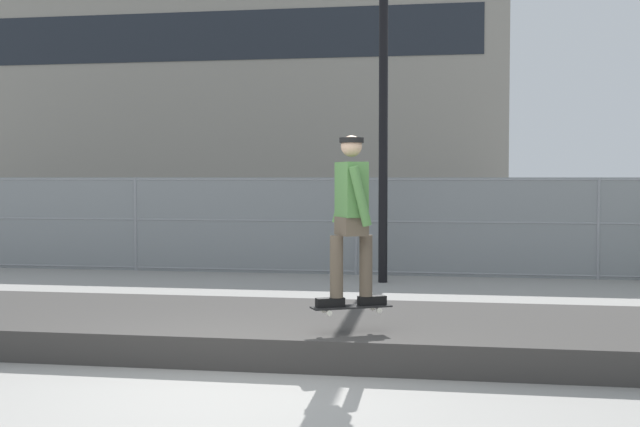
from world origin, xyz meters
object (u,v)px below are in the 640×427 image
(parked_car_near, at_px, (277,222))
(parked_car_mid, at_px, (517,224))
(skateboard, at_px, (351,307))
(street_lamp, at_px, (384,31))
(skater, at_px, (351,210))

(parked_car_near, bearing_deg, parked_car_mid, 2.42)
(skateboard, relative_size, street_lamp, 0.11)
(skateboard, xyz_separation_m, parked_car_mid, (2.30, 10.56, 0.26))
(skateboard, relative_size, skater, 0.48)
(skateboard, height_order, skater, skater)
(skateboard, distance_m, street_lamp, 7.53)
(skateboard, distance_m, skater, 0.96)
(parked_car_near, bearing_deg, skater, -73.56)
(skater, relative_size, street_lamp, 0.24)
(street_lamp, bearing_deg, skater, -87.55)
(skateboard, xyz_separation_m, skater, (-0.00, 0.00, 0.96))
(skateboard, height_order, street_lamp, street_lamp)
(skater, height_order, parked_car_near, skater)
(parked_car_near, relative_size, parked_car_mid, 1.01)
(parked_car_mid, bearing_deg, parked_car_near, -177.58)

